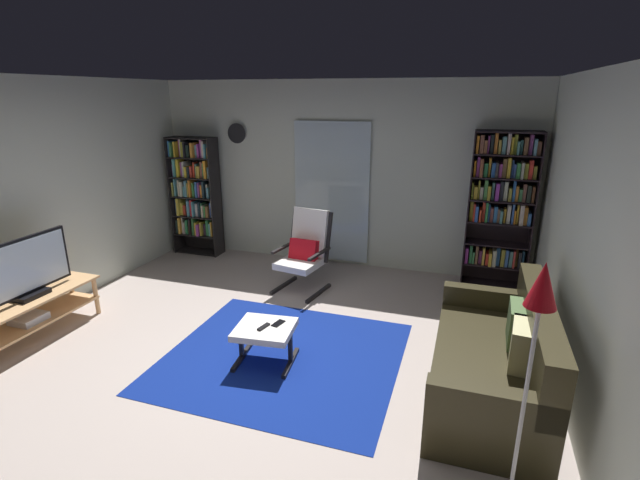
{
  "coord_description": "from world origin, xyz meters",
  "views": [
    {
      "loc": [
        1.8,
        -3.37,
        2.41
      ],
      "look_at": [
        0.36,
        0.99,
        0.95
      ],
      "focal_mm": 25.9,
      "sensor_mm": 36.0,
      "label": 1
    }
  ],
  "objects_px": {
    "bookshelf_near_sofa": "(500,203)",
    "tv_remote": "(264,327)",
    "television": "(26,269)",
    "cell_phone": "(278,323)",
    "tv_stand": "(33,311)",
    "leather_sofa": "(497,362)",
    "ottoman": "(265,333)",
    "lounge_armchair": "(305,249)",
    "floor_lamp_by_sofa": "(536,325)",
    "bookshelf_near_tv": "(195,192)",
    "wall_clock": "(237,133)"
  },
  "relations": [
    {
      "from": "lounge_armchair",
      "to": "wall_clock",
      "type": "height_order",
      "value": "wall_clock"
    },
    {
      "from": "leather_sofa",
      "to": "tv_remote",
      "type": "xyz_separation_m",
      "value": [
        -2.01,
        -0.18,
        0.07
      ]
    },
    {
      "from": "tv_stand",
      "to": "bookshelf_near_tv",
      "type": "relative_size",
      "value": 0.76
    },
    {
      "from": "bookshelf_near_sofa",
      "to": "tv_remote",
      "type": "xyz_separation_m",
      "value": [
        -2.05,
        -2.66,
        -0.72
      ]
    },
    {
      "from": "bookshelf_near_sofa",
      "to": "ottoman",
      "type": "distance_m",
      "value": 3.43
    },
    {
      "from": "lounge_armchair",
      "to": "floor_lamp_by_sofa",
      "type": "bearing_deg",
      "value": -49.71
    },
    {
      "from": "television",
      "to": "ottoman",
      "type": "bearing_deg",
      "value": 7.47
    },
    {
      "from": "tv_stand",
      "to": "tv_remote",
      "type": "relative_size",
      "value": 9.5
    },
    {
      "from": "tv_stand",
      "to": "wall_clock",
      "type": "distance_m",
      "value": 3.54
    },
    {
      "from": "bookshelf_near_sofa",
      "to": "tv_stand",
      "type": "bearing_deg",
      "value": -146.47
    },
    {
      "from": "television",
      "to": "bookshelf_near_tv",
      "type": "height_order",
      "value": "bookshelf_near_tv"
    },
    {
      "from": "bookshelf_near_tv",
      "to": "wall_clock",
      "type": "relative_size",
      "value": 6.19
    },
    {
      "from": "television",
      "to": "floor_lamp_by_sofa",
      "type": "distance_m",
      "value": 4.57
    },
    {
      "from": "tv_remote",
      "to": "wall_clock",
      "type": "bearing_deg",
      "value": 135.2
    },
    {
      "from": "cell_phone",
      "to": "leather_sofa",
      "type": "bearing_deg",
      "value": 14.57
    },
    {
      "from": "bookshelf_near_tv",
      "to": "cell_phone",
      "type": "relative_size",
      "value": 12.83
    },
    {
      "from": "lounge_armchair",
      "to": "ottoman",
      "type": "bearing_deg",
      "value": -81.96
    },
    {
      "from": "bookshelf_near_sofa",
      "to": "lounge_armchair",
      "type": "bearing_deg",
      "value": -158.89
    },
    {
      "from": "bookshelf_near_sofa",
      "to": "tv_remote",
      "type": "height_order",
      "value": "bookshelf_near_sofa"
    },
    {
      "from": "bookshelf_near_tv",
      "to": "wall_clock",
      "type": "distance_m",
      "value": 1.12
    },
    {
      "from": "lounge_armchair",
      "to": "ottoman",
      "type": "xyz_separation_m",
      "value": [
        0.25,
        -1.75,
        -0.23
      ]
    },
    {
      "from": "television",
      "to": "ottoman",
      "type": "xyz_separation_m",
      "value": [
        2.42,
        0.32,
        -0.45
      ]
    },
    {
      "from": "bookshelf_near_sofa",
      "to": "lounge_armchair",
      "type": "relative_size",
      "value": 1.94
    },
    {
      "from": "leather_sofa",
      "to": "television",
      "type": "bearing_deg",
      "value": -173.95
    },
    {
      "from": "ottoman",
      "to": "bookshelf_near_tv",
      "type": "bearing_deg",
      "value": 132.34
    },
    {
      "from": "ottoman",
      "to": "cell_phone",
      "type": "distance_m",
      "value": 0.15
    },
    {
      "from": "floor_lamp_by_sofa",
      "to": "wall_clock",
      "type": "height_order",
      "value": "wall_clock"
    },
    {
      "from": "ottoman",
      "to": "floor_lamp_by_sofa",
      "type": "bearing_deg",
      "value": -25.51
    },
    {
      "from": "lounge_armchair",
      "to": "floor_lamp_by_sofa",
      "type": "xyz_separation_m",
      "value": [
        2.32,
        -2.74,
        0.7
      ]
    },
    {
      "from": "tv_stand",
      "to": "bookshelf_near_sofa",
      "type": "distance_m",
      "value": 5.42
    },
    {
      "from": "wall_clock",
      "to": "bookshelf_near_tv",
      "type": "bearing_deg",
      "value": -163.13
    },
    {
      "from": "television",
      "to": "bookshelf_near_sofa",
      "type": "xyz_separation_m",
      "value": [
        4.47,
        2.95,
        0.34
      ]
    },
    {
      "from": "bookshelf_near_sofa",
      "to": "tv_remote",
      "type": "relative_size",
      "value": 13.81
    },
    {
      "from": "bookshelf_near_sofa",
      "to": "television",
      "type": "bearing_deg",
      "value": -146.55
    },
    {
      "from": "bookshelf_near_tv",
      "to": "tv_stand",
      "type": "bearing_deg",
      "value": -91.8
    },
    {
      "from": "tv_remote",
      "to": "cell_phone",
      "type": "distance_m",
      "value": 0.15
    },
    {
      "from": "leather_sofa",
      "to": "wall_clock",
      "type": "bearing_deg",
      "value": 144.66
    },
    {
      "from": "television",
      "to": "lounge_armchair",
      "type": "height_order",
      "value": "television"
    },
    {
      "from": "tv_stand",
      "to": "television",
      "type": "relative_size",
      "value": 1.39
    },
    {
      "from": "lounge_armchair",
      "to": "wall_clock",
      "type": "relative_size",
      "value": 3.53
    },
    {
      "from": "bookshelf_near_sofa",
      "to": "ottoman",
      "type": "relative_size",
      "value": 3.49
    },
    {
      "from": "bookshelf_near_tv",
      "to": "tv_remote",
      "type": "height_order",
      "value": "bookshelf_near_tv"
    },
    {
      "from": "television",
      "to": "lounge_armchair",
      "type": "relative_size",
      "value": 0.96
    },
    {
      "from": "lounge_armchair",
      "to": "tv_remote",
      "type": "bearing_deg",
      "value": -82.05
    },
    {
      "from": "television",
      "to": "bookshelf_near_sofa",
      "type": "bearing_deg",
      "value": 33.45
    },
    {
      "from": "television",
      "to": "bookshelf_near_tv",
      "type": "distance_m",
      "value": 2.89
    },
    {
      "from": "floor_lamp_by_sofa",
      "to": "wall_clock",
      "type": "relative_size",
      "value": 5.49
    },
    {
      "from": "television",
      "to": "cell_phone",
      "type": "height_order",
      "value": "television"
    },
    {
      "from": "ottoman",
      "to": "tv_stand",
      "type": "bearing_deg",
      "value": -172.29
    },
    {
      "from": "tv_stand",
      "to": "television",
      "type": "xyz_separation_m",
      "value": [
        0.0,
        0.01,
        0.45
      ]
    }
  ]
}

